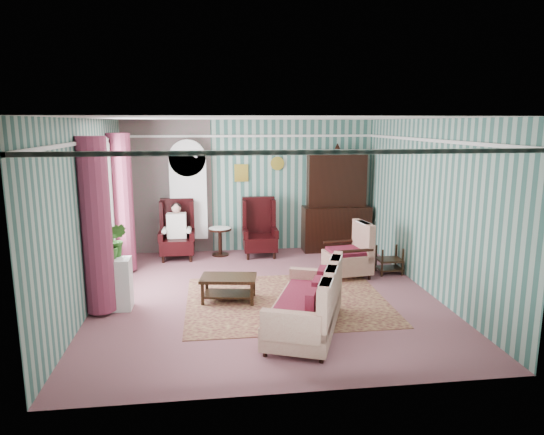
{
  "coord_description": "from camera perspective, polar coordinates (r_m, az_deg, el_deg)",
  "views": [
    {
      "loc": [
        -0.88,
        -7.64,
        2.83
      ],
      "look_at": [
        0.18,
        0.6,
        1.2
      ],
      "focal_mm": 32.0,
      "sensor_mm": 36.0,
      "label": 1
    }
  ],
  "objects": [
    {
      "name": "sofa",
      "position": [
        6.7,
        3.89,
        -9.41
      ],
      "size": [
        1.5,
        2.07,
        0.98
      ],
      "primitive_type": "cube",
      "rotation": [
        0.0,
        0.0,
        1.21
      ],
      "color": "beige",
      "rests_on": "floor"
    },
    {
      "name": "bookcase",
      "position": [
        10.63,
        -9.75,
        1.66
      ],
      "size": [
        0.8,
        0.28,
        2.24
      ],
      "primitive_type": "cube",
      "color": "white",
      "rests_on": "floor"
    },
    {
      "name": "wingback_right",
      "position": [
        10.38,
        -1.45,
        -1.19
      ],
      "size": [
        0.76,
        0.8,
        1.25
      ],
      "primitive_type": "cube",
      "color": "black",
      "rests_on": "floor"
    },
    {
      "name": "floor",
      "position": [
        8.2,
        -0.7,
        -9.13
      ],
      "size": [
        6.0,
        6.0,
        0.0
      ],
      "primitive_type": "plane",
      "color": "#834C55",
      "rests_on": "ground"
    },
    {
      "name": "dresser_hutch",
      "position": [
        10.86,
        7.62,
        2.23
      ],
      "size": [
        1.5,
        0.56,
        2.36
      ],
      "primitive_type": "cube",
      "color": "black",
      "rests_on": "floor"
    },
    {
      "name": "potted_plant_b",
      "position": [
        7.83,
        -17.77,
        -2.53
      ],
      "size": [
        0.32,
        0.28,
        0.52
      ],
      "primitive_type": "imported",
      "rotation": [
        0.0,
        0.0,
        -0.17
      ],
      "color": "#225119",
      "rests_on": "plant_stand"
    },
    {
      "name": "seated_woman",
      "position": [
        10.36,
        -11.12,
        -1.62
      ],
      "size": [
        0.44,
        0.4,
        1.18
      ],
      "primitive_type": null,
      "color": "white",
      "rests_on": "floor"
    },
    {
      "name": "round_side_table",
      "position": [
        10.55,
        -6.12,
        -2.86
      ],
      "size": [
        0.5,
        0.5,
        0.6
      ],
      "primitive_type": "cylinder",
      "color": "black",
      "rests_on": "floor"
    },
    {
      "name": "nest_table",
      "position": [
        9.53,
        13.62,
        -4.84
      ],
      "size": [
        0.45,
        0.38,
        0.54
      ],
      "primitive_type": "cube",
      "color": "black",
      "rests_on": "floor"
    },
    {
      "name": "potted_plant_c",
      "position": [
        7.74,
        -18.54,
        -3.1
      ],
      "size": [
        0.31,
        0.31,
        0.42
      ],
      "primitive_type": "imported",
      "rotation": [
        0.0,
        0.0,
        0.42
      ],
      "color": "#214917",
      "rests_on": "plant_stand"
    },
    {
      "name": "floral_armchair",
      "position": [
        9.16,
        8.88,
        -3.72
      ],
      "size": [
        0.84,
        0.93,
        1.03
      ],
      "primitive_type": "cube",
      "rotation": [
        0.0,
        0.0,
        1.7
      ],
      "color": "#B7A98E",
      "rests_on": "floor"
    },
    {
      "name": "rug",
      "position": [
        7.96,
        1.73,
        -9.73
      ],
      "size": [
        3.2,
        2.6,
        0.01
      ],
      "primitive_type": "cube",
      "color": "#44161D",
      "rests_on": "floor"
    },
    {
      "name": "plant_stand",
      "position": [
        7.88,
        -18.2,
        -7.47
      ],
      "size": [
        0.55,
        0.35,
        0.8
      ],
      "primitive_type": "cube",
      "color": "white",
      "rests_on": "floor"
    },
    {
      "name": "coffee_table",
      "position": [
        7.91,
        -5.12,
        -8.35
      ],
      "size": [
        0.95,
        0.66,
        0.41
      ],
      "primitive_type": "cube",
      "rotation": [
        0.0,
        0.0,
        -0.16
      ],
      "color": "black",
      "rests_on": "floor"
    },
    {
      "name": "room_shell",
      "position": [
        7.87,
        -5.37,
        5.01
      ],
      "size": [
        5.53,
        6.02,
        2.91
      ],
      "color": "#345F55",
      "rests_on": "ground"
    },
    {
      "name": "potted_plant_a",
      "position": [
        7.62,
        -19.3,
        -3.55
      ],
      "size": [
        0.42,
        0.39,
        0.38
      ],
      "primitive_type": "imported",
      "rotation": [
        0.0,
        0.0,
        0.31
      ],
      "color": "#1A4816",
      "rests_on": "plant_stand"
    },
    {
      "name": "wingback_left",
      "position": [
        10.36,
        -11.13,
        -1.43
      ],
      "size": [
        0.76,
        0.8,
        1.25
      ],
      "primitive_type": "cube",
      "color": "black",
      "rests_on": "floor"
    }
  ]
}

